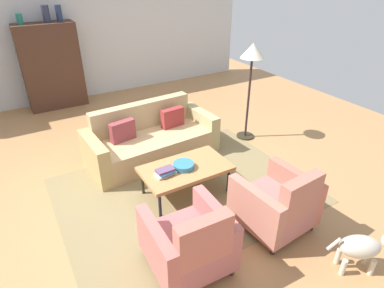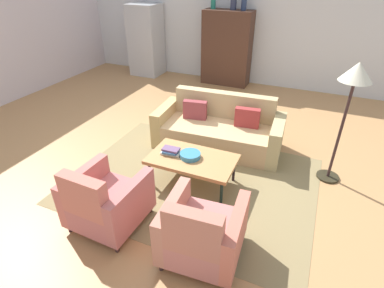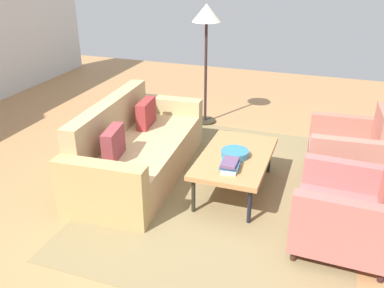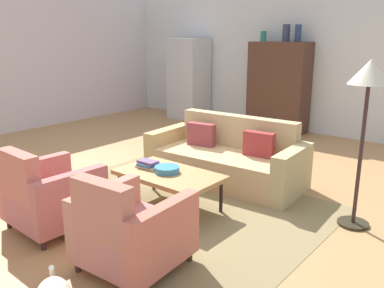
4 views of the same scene
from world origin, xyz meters
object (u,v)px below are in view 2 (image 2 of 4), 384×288
Objects in this scene: armchair_left at (105,203)px; floor_lamp at (354,84)px; couch at (219,129)px; armchair_right at (201,235)px; fruit_bowl at (190,155)px; book_stack at (171,151)px; cabinet at (227,48)px; vase_small at (244,3)px; refrigerator at (146,40)px; coffee_table at (192,160)px; vase_tall at (213,4)px; vase_round at (234,2)px.

floor_lamp is at bearing 42.86° from armchair_left.
couch is 2.44× the size of armchair_right.
fruit_bowl is (-0.02, -1.19, 0.17)m from couch.
book_stack is 4.37m from cabinet.
armchair_left is 5.69m from vase_small.
refrigerator is at bearing -177.38° from cabinet.
armchair_left is 1.30m from fruit_bowl.
cabinet is at bearing 101.53° from fruit_bowl.
couch is 2.43m from armchair_right.
fruit_bowl reaches higher than coffee_table.
vase_tall is at bearing 99.37° from armchair_left.
book_stack is at bearing 77.98° from armchair_left.
armchair_right reaches higher than coffee_table.
coffee_table is 4.41m from cabinet.
fruit_bowl is at bearing -83.01° from vase_small.
floor_lamp is at bearing -47.43° from vase_tall.
book_stack is 0.17× the size of floor_lamp.
cabinet is at bearing -77.33° from couch.
cabinet is at bearing 97.78° from book_stack.
cabinet is at bearing 128.62° from floor_lamp.
vase_tall is 0.75m from vase_small.
vase_round is (-0.80, 3.10, 1.68)m from couch.
floor_lamp is at bearing 26.40° from fruit_bowl.
fruit_bowl is at bearing -78.47° from cabinet.
floor_lamp is (1.83, 0.91, 0.98)m from fruit_bowl.
coffee_table is 5.84× the size of vase_tall.
couch is 1.19m from coffee_table.
vase_tall is (-0.70, 5.45, 1.56)m from armchair_left.
fruit_bowl is 4.61m from vase_round.
fruit_bowl is (0.57, 1.17, 0.12)m from armchair_left.
armchair_right is at bearing -62.59° from coffee_table.
vase_small is (-0.24, 4.31, 1.49)m from book_stack.
floor_lamp reaches higher than couch.
coffee_table is 0.08m from fruit_bowl.
vase_small is 2.84m from refrigerator.
coffee_table is 4.06× the size of book_stack.
couch is 4.42m from refrigerator.
vase_tall is 0.11× the size of refrigerator.
couch is 3.61m from vase_round.
vase_small is at bearing 93.18° from book_stack.
armchair_right is 1.47m from book_stack.
floor_lamp is at bearing 26.78° from coffee_table.
vase_tall is at bearing 180.00° from vase_round.
vase_round is at bearing 94.16° from armchair_left.
coffee_table is at bearing 113.29° from armchair_right.
cabinet reaches higher than book_stack.
vase_tall is (-1.28, 4.28, 1.44)m from fruit_bowl.
floor_lamp is (2.35, -3.38, -0.52)m from vase_small.
armchair_left is 3.36m from floor_lamp.
book_stack is at bearing -176.04° from coffee_table.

